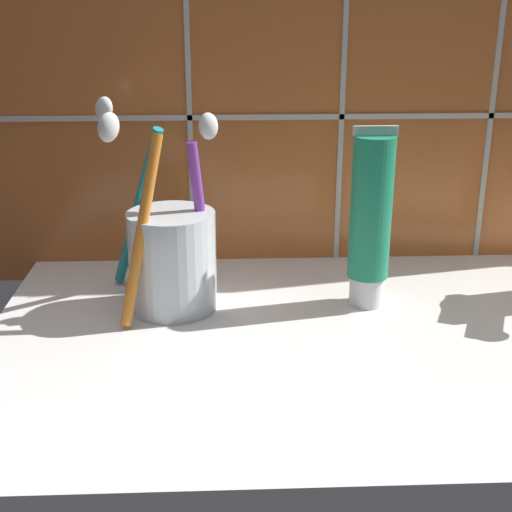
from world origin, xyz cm
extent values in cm
cube|color=white|center=(0.00, 0.00, 1.00)|extent=(58.11, 36.55, 2.00)
cube|color=#C6662D|center=(0.00, 18.52, 21.64)|extent=(68.11, 1.50, 43.29)
cube|color=beige|center=(0.00, 17.67, 16.45)|extent=(68.11, 0.24, 0.50)
cube|color=beige|center=(-13.07, 17.67, 21.64)|extent=(0.50, 0.24, 43.29)
cube|color=beige|center=(1.45, 17.67, 21.64)|extent=(0.50, 0.24, 43.29)
cube|color=beige|center=(15.98, 17.67, 21.64)|extent=(0.50, 0.24, 43.29)
cylinder|color=silver|center=(-14.34, 6.14, 6.28)|extent=(7.41, 7.41, 8.56)
cylinder|color=purple|center=(-11.82, 6.82, 9.39)|extent=(2.51, 2.04, 14.08)
ellipsoid|color=white|center=(-11.08, 7.29, 17.48)|extent=(2.31, 2.12, 2.37)
cylinder|color=teal|center=(-17.50, 9.72, 9.79)|extent=(5.87, 5.04, 15.13)
ellipsoid|color=white|center=(-20.15, 11.89, 18.21)|extent=(2.68, 2.52, 2.67)
cylinder|color=orange|center=(-16.48, 3.43, 9.88)|extent=(4.29, 4.08, 15.20)
ellipsoid|color=white|center=(-18.21, 1.81, 18.42)|extent=(2.51, 2.46, 2.57)
cylinder|color=white|center=(2.37, 6.14, 3.33)|extent=(2.97, 2.97, 2.67)
cylinder|color=#1E8C60|center=(2.37, 6.14, 10.74)|extent=(3.49, 3.49, 12.14)
cube|color=silver|center=(2.37, 6.14, 17.21)|extent=(3.66, 0.36, 0.80)
camera|label=1|loc=(-9.66, -50.47, 27.74)|focal=50.00mm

